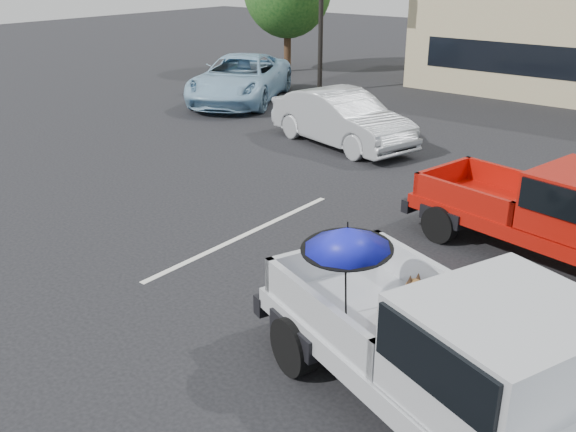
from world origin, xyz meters
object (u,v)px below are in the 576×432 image
at_px(silver_sedan, 342,119).
at_px(silver_pickup, 481,367).
at_px(blue_suv, 240,79).
at_px(red_pickup, 574,215).

bearing_deg(silver_sedan, silver_pickup, -124.45).
bearing_deg(silver_pickup, silver_sedan, 151.84).
relative_size(silver_pickup, blue_suv, 1.03).
distance_m(silver_sedan, blue_suv, 6.63).
bearing_deg(blue_suv, red_pickup, -51.85).
bearing_deg(red_pickup, silver_sedan, 163.28).
height_order(red_pickup, blue_suv, red_pickup).
height_order(silver_sedan, blue_suv, blue_suv).
bearing_deg(silver_sedan, red_pickup, -103.44).
xyz_separation_m(silver_sedan, blue_suv, (-6.13, 2.53, 0.06)).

